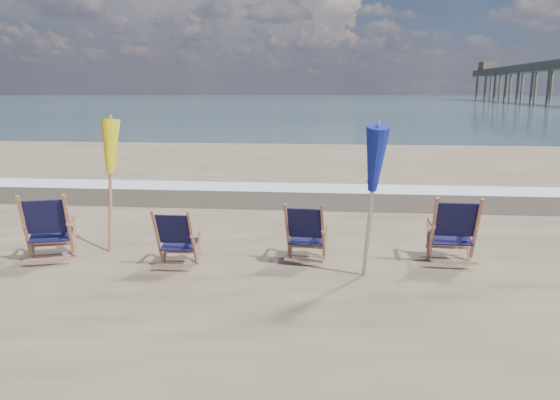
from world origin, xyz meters
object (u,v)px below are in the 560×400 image
(beach_chair_0, at_px, (69,227))
(beach_chair_3, at_px, (476,232))
(beach_chair_2, at_px, (323,234))
(umbrella_yellow, at_px, (108,154))
(beach_chair_1, at_px, (192,239))
(umbrella_blue, at_px, (372,164))

(beach_chair_0, distance_m, beach_chair_3, 5.92)
(beach_chair_2, height_order, umbrella_yellow, umbrella_yellow)
(beach_chair_0, height_order, umbrella_yellow, umbrella_yellow)
(beach_chair_0, bearing_deg, umbrella_yellow, -137.15)
(beach_chair_0, xyz_separation_m, umbrella_yellow, (0.38, 0.68, 1.01))
(beach_chair_2, height_order, beach_chair_3, beach_chair_3)
(beach_chair_1, height_order, umbrella_yellow, umbrella_yellow)
(umbrella_blue, bearing_deg, umbrella_yellow, 165.58)
(beach_chair_0, xyz_separation_m, beach_chair_3, (5.91, 0.35, -0.01))
(beach_chair_2, xyz_separation_m, umbrella_yellow, (-3.36, 0.43, 1.08))
(beach_chair_0, relative_size, beach_chair_1, 1.19)
(beach_chair_3, distance_m, umbrella_blue, 2.00)
(beach_chair_0, xyz_separation_m, beach_chair_1, (1.90, -0.16, -0.09))
(beach_chair_0, height_order, beach_chair_2, beach_chair_0)
(beach_chair_3, height_order, umbrella_yellow, umbrella_yellow)
(beach_chair_3, bearing_deg, beach_chair_0, 5.19)
(beach_chair_3, bearing_deg, umbrella_blue, 25.90)
(beach_chair_2, distance_m, beach_chair_3, 2.18)
(umbrella_blue, bearing_deg, beach_chair_2, 136.64)
(beach_chair_0, height_order, beach_chair_1, beach_chair_0)
(beach_chair_2, relative_size, beach_chair_3, 0.88)
(beach_chair_1, bearing_deg, umbrella_yellow, -29.06)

